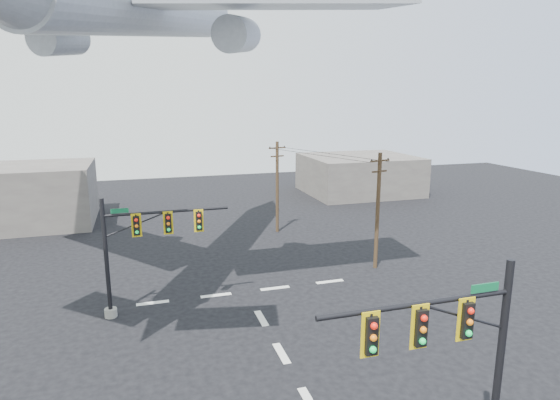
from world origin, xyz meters
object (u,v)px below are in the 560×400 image
object	(u,v)px
signal_mast_near	(460,362)
airliner	(146,6)
signal_mast_far	(139,248)
utility_pole_a	(378,209)
utility_pole_b	(277,185)

from	to	relation	value
signal_mast_near	airliner	world-z (taller)	airliner
signal_mast_far	utility_pole_a	world-z (taller)	utility_pole_a
signal_mast_near	signal_mast_far	xyz separation A→B (m)	(-9.85, 15.76, -0.19)
signal_mast_far	signal_mast_near	bearing A→B (deg)	-57.99
signal_mast_near	airliner	size ratio (longest dim) A/B	0.24
signal_mast_far	utility_pole_b	bearing A→B (deg)	48.64
utility_pole_a	utility_pole_b	world-z (taller)	utility_pole_a
utility_pole_a	utility_pole_b	bearing A→B (deg)	97.28
utility_pole_a	signal_mast_far	bearing A→B (deg)	176.40
signal_mast_far	airliner	distance (m)	14.61
signal_mast_far	airliner	bearing A→B (deg)	72.08
utility_pole_b	signal_mast_near	bearing A→B (deg)	-108.84
signal_mast_near	airliner	xyz separation A→B (m)	(-8.54, 19.84, 13.77)
signal_mast_near	utility_pole_a	xyz separation A→B (m)	(7.13, 18.63, 0.32)
signal_mast_near	airliner	bearing A→B (deg)	113.28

